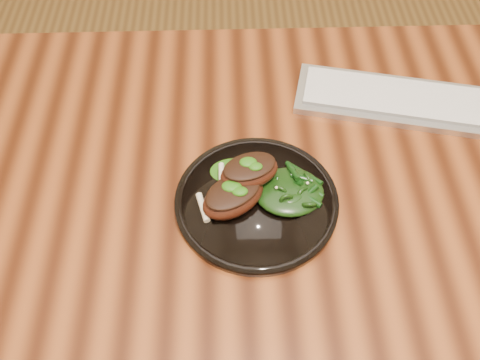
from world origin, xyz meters
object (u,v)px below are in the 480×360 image
keyboard (410,102)px  lamb_chop_front (233,196)px  greens_heap (289,189)px  desk (339,210)px  plate (257,201)px

keyboard → lamb_chop_front: bearing=-145.8°
lamb_chop_front → greens_heap: size_ratio=1.14×
lamb_chop_front → keyboard: size_ratio=0.29×
desk → greens_heap: (-0.10, -0.04, 0.12)m
greens_heap → keyboard: bearing=41.0°
plate → greens_heap: size_ratio=2.37×
plate → greens_heap: (0.05, 0.00, 0.02)m
desk → lamb_chop_front: bearing=-165.0°
lamb_chop_front → keyboard: bearing=34.2°
plate → keyboard: size_ratio=0.60×
lamb_chop_front → greens_heap: (0.09, 0.01, -0.00)m
keyboard → greens_heap: bearing=-139.0°
desk → lamb_chop_front: size_ratio=13.14×
lamb_chop_front → keyboard: 0.39m
desk → plate: bearing=-164.7°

